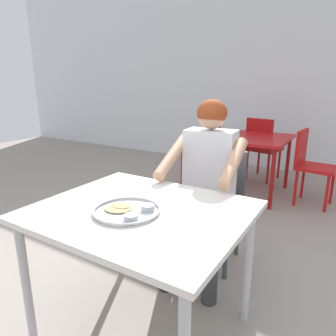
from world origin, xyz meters
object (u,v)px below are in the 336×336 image
(table_foreground, at_px, (141,223))
(table_background_red, at_px, (252,143))
(thali_tray, at_px, (128,211))
(chair_foreground, at_px, (215,198))
(chair_red_left, at_px, (205,147))
(chair_red_far, at_px, (262,145))
(chair_red_right, at_px, (310,162))
(diner_foreground, at_px, (206,175))

(table_foreground, bearing_deg, table_background_red, 94.25)
(thali_tray, distance_m, chair_foreground, 1.02)
(chair_red_left, bearing_deg, chair_red_far, 42.80)
(chair_foreground, bearing_deg, chair_red_left, 117.07)
(chair_red_left, xyz_separation_m, chair_red_far, (0.60, 0.56, -0.00))
(thali_tray, height_order, chair_foreground, chair_foreground)
(thali_tray, bearing_deg, chair_red_far, 93.48)
(table_background_red, xyz_separation_m, chair_red_right, (0.66, -0.02, -0.14))
(table_background_red, bearing_deg, chair_red_right, -1.59)
(thali_tray, distance_m, diner_foreground, 0.77)
(table_background_red, bearing_deg, chair_foreground, -82.80)
(chair_foreground, xyz_separation_m, chair_red_left, (-0.83, 1.63, 0.02))
(thali_tray, bearing_deg, table_background_red, 93.66)
(diner_foreground, bearing_deg, thali_tray, -94.08)
(thali_tray, relative_size, diner_foreground, 0.27)
(table_foreground, bearing_deg, diner_foreground, 87.24)
(diner_foreground, relative_size, chair_red_left, 1.42)
(diner_foreground, xyz_separation_m, table_background_red, (-0.22, 1.82, -0.10))
(chair_red_right, bearing_deg, chair_red_far, 139.06)
(table_foreground, distance_m, thali_tray, 0.12)
(diner_foreground, distance_m, chair_red_right, 1.88)
(table_background_red, height_order, chair_red_left, chair_red_left)
(chair_foreground, relative_size, chair_red_left, 0.97)
(chair_foreground, distance_m, chair_red_far, 2.20)
(table_foreground, xyz_separation_m, table_background_red, (-0.19, 2.52, -0.03))
(chair_red_right, bearing_deg, thali_tray, -100.96)
(chair_foreground, height_order, chair_red_far, chair_red_far)
(table_foreground, distance_m, table_background_red, 2.53)
(diner_foreground, distance_m, chair_red_left, 2.05)
(diner_foreground, bearing_deg, chair_red_far, 95.88)
(diner_foreground, bearing_deg, chair_foreground, 94.64)
(chair_red_far, bearing_deg, table_background_red, -87.32)
(thali_tray, xyz_separation_m, chair_red_right, (0.50, 2.58, -0.26))
(chair_red_right, relative_size, chair_red_far, 0.95)
(table_foreground, distance_m, chair_red_far, 3.11)
(thali_tray, height_order, chair_red_far, chair_red_far)
(table_background_red, bearing_deg, chair_red_left, 177.82)
(chair_foreground, bearing_deg, chair_red_right, 73.77)
(thali_tray, xyz_separation_m, chair_red_far, (-0.19, 3.18, -0.24))
(chair_red_far, bearing_deg, diner_foreground, -84.12)
(chair_red_left, bearing_deg, chair_red_right, -1.88)
(chair_foreground, distance_m, diner_foreground, 0.33)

